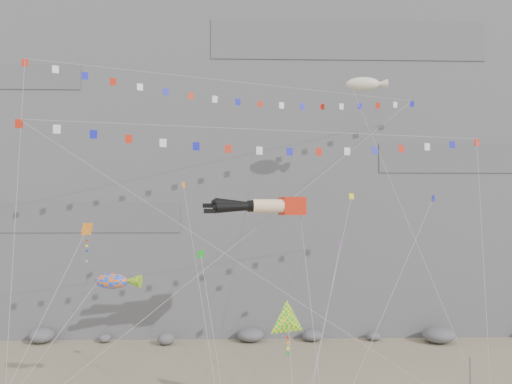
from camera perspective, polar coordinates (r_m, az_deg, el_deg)
cliff at (r=65.01m, az=-0.86°, el=8.72°), size 80.00×28.00×50.00m
talus_boulders at (r=50.18m, az=-0.62°, el=-16.05°), size 60.00×3.00×1.20m
legs_kite at (r=37.12m, az=1.02°, el=-1.63°), size 7.68×14.92×18.75m
flag_banner_upper at (r=42.66m, az=-0.81°, el=12.30°), size 31.84×18.72×29.85m
flag_banner_lower at (r=35.10m, az=2.16°, el=7.04°), size 32.12×9.54×22.59m
harlequin_kite at (r=36.55m, az=-18.79°, el=-4.11°), size 3.93×9.33×14.32m
fish_windsock at (r=33.02m, az=-16.21°, el=-9.78°), size 7.62×5.91×11.17m
delta_kite at (r=30.01m, az=3.68°, el=-14.59°), size 2.43×6.52×8.43m
blimp_windsock at (r=44.48m, az=12.13°, el=11.92°), size 6.57×12.90×26.73m
small_kite_a at (r=39.37m, az=-8.20°, el=0.21°), size 4.48×15.12×21.00m
small_kite_b at (r=38.80m, az=9.52°, el=-6.29°), size 5.28×13.22×16.70m
small_kite_c at (r=33.89m, az=-6.31°, el=-7.30°), size 2.98×8.66×12.71m
small_kite_d at (r=39.47m, az=10.73°, el=-1.08°), size 6.70×15.04×20.86m
small_kite_e at (r=38.48m, az=19.38°, el=-1.22°), size 10.17×9.98×18.97m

